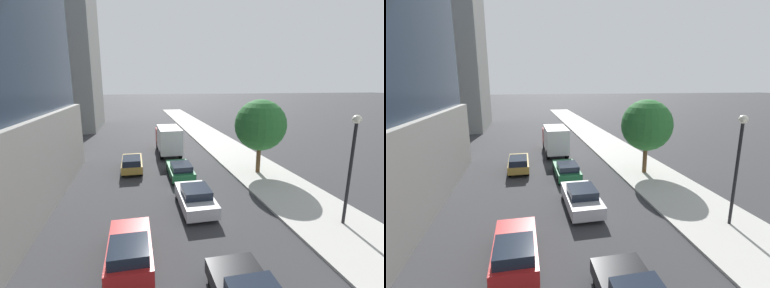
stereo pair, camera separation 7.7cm
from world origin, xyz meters
TOP-DOWN VIEW (x-y plane):
  - sidewalk at (8.75, 20.00)m, footprint 5.12×120.00m
  - construction_building at (-14.67, 51.27)m, footprint 21.52×14.01m
  - street_lamp at (9.23, 13.55)m, footprint 0.44×0.44m
  - street_tree at (8.47, 22.49)m, footprint 4.22×4.22m
  - car_gold at (-2.07, 25.48)m, footprint 1.75×4.60m
  - car_silver at (1.80, 17.21)m, footprint 1.92×4.46m
  - car_green at (1.80, 22.93)m, footprint 1.82×4.42m
  - car_red at (-2.07, 12.62)m, footprint 1.83×4.10m
  - box_truck at (1.80, 30.64)m, footprint 2.25×6.70m

SIDE VIEW (x-z plane):
  - sidewalk at x=8.75m, z-range 0.00..0.15m
  - car_green at x=1.80m, z-range 0.01..1.36m
  - car_silver at x=1.80m, z-range 0.00..1.44m
  - car_red at x=-2.07m, z-range 0.00..1.48m
  - car_gold at x=-2.07m, z-range 0.02..1.47m
  - box_truck at x=1.80m, z-range 0.17..3.26m
  - street_lamp at x=9.23m, z-range 1.06..6.96m
  - street_tree at x=8.47m, z-range 1.12..7.31m
  - construction_building at x=-14.67m, z-range -3.69..39.72m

